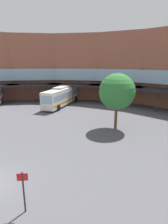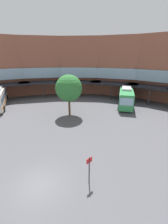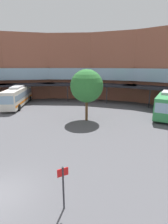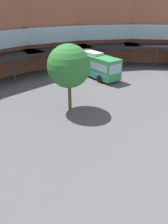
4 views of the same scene
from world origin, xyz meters
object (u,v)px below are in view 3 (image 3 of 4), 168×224
bus_0 (168,103)px  stop_sign_post (63,184)px  plaza_tree (87,86)px  bus_3 (18,96)px

bus_0 → stop_sign_post: (-6.68, -22.22, -0.32)m
bus_0 → plaza_tree: bearing=-48.1°
plaza_tree → stop_sign_post: size_ratio=2.77×
bus_3 → stop_sign_post: (19.58, -19.32, -0.33)m
stop_sign_post → plaza_tree: bearing=105.3°
bus_3 → stop_sign_post: bus_3 is taller
bus_0 → bus_3: size_ratio=0.94×
bus_3 → bus_0: bearing=71.1°
plaza_tree → stop_sign_post: plaza_tree is taller
bus_0 → bus_3: (-26.26, -2.90, 0.01)m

